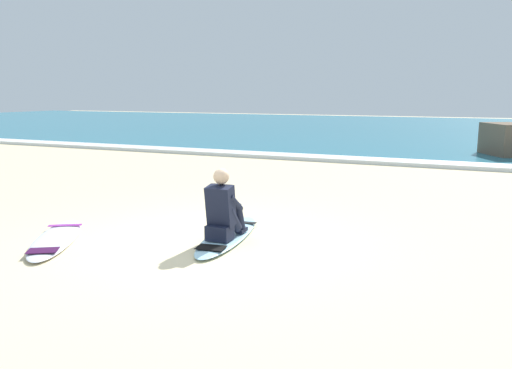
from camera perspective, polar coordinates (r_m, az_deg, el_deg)
The scene contains 6 objects.
ground_plane at distance 6.85m, azimuth -6.09°, elevation -6.63°, with size 80.00×80.00×0.00m, color beige.
sea at distance 28.57m, azimuth 17.16°, elevation 5.98°, with size 80.00×28.00×0.10m, color teal.
breaking_foam at distance 15.10m, azimuth 10.99°, elevation 2.78°, with size 80.00×0.90×0.11m, color white.
surfboard_main at distance 7.05m, azimuth -3.19°, elevation -5.79°, with size 0.84×2.24×0.08m.
surfer_seated at distance 6.73m, azimuth -3.73°, elevation -3.06°, with size 0.38×0.71×0.95m.
surfboard_spare_near at distance 7.41m, azimuth -21.79°, elevation -5.72°, with size 1.51×1.99×0.08m.
Camera 1 is at (3.28, -5.67, 1.99)m, focal length 35.22 mm.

